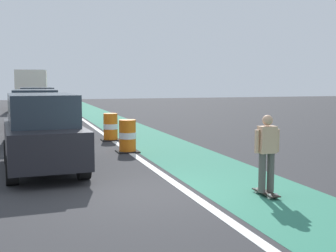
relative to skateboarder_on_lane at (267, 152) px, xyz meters
name	(u,v)px	position (x,y,z in m)	size (l,w,h in m)	color
ground_plane	(144,193)	(-2.36, 0.99, -0.91)	(100.00, 100.00, 0.00)	#2D2D30
bike_lane_strip	(130,130)	(0.04, 12.99, -0.91)	(2.50, 80.00, 0.01)	#2D755B
lane_divider_stripe	(99,131)	(-1.46, 12.99, -0.91)	(0.20, 80.00, 0.01)	silver
skateboarder_on_lane	(267,152)	(0.00, 0.00, 0.00)	(0.57, 0.80, 1.69)	black
parked_suv_nearest	(42,132)	(-4.33, 4.09, 0.12)	(2.12, 4.70, 2.04)	black
parked_suv_second	(36,115)	(-4.38, 10.27, 0.12)	(1.97, 4.63, 2.04)	silver
parked_suv_third	(37,106)	(-4.22, 16.43, 0.12)	(1.98, 4.63, 2.04)	maroon
traffic_barrel_front	(128,136)	(-1.52, 6.46, -0.38)	(0.73, 0.73, 1.09)	orange
traffic_barrel_mid	(111,127)	(-1.53, 9.57, -0.38)	(0.73, 0.73, 1.09)	orange
delivery_truck_down_block	(33,87)	(-4.23, 30.91, 0.94)	(2.71, 7.71, 3.23)	silver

